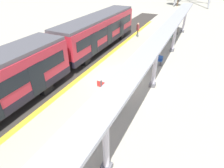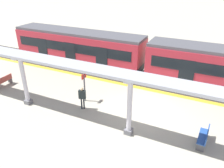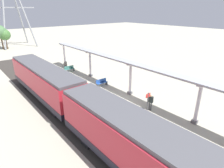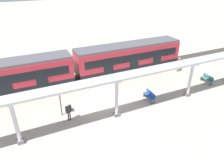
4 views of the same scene
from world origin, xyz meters
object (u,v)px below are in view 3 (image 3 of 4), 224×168
bench_near_end (69,69)px  trash_bin (66,64)px  train_near_carriage (141,150)px  passenger_by_the_benches (151,100)px  canopy_pillar_fourth (90,64)px  canopy_pillar_third (130,79)px  train_far_carriage (44,81)px  platform_info_sign (148,102)px  canopy_pillar_second (198,104)px  bench_far_end (102,82)px  canopy_pillar_fifth (64,54)px  passenger_waiting_near_edge (47,71)px

bench_near_end → trash_bin: (0.66, 2.48, 0.01)m
train_near_carriage → bench_near_end: size_ratio=8.41×
passenger_by_the_benches → canopy_pillar_fourth: bearing=84.6°
canopy_pillar_fourth → bench_near_end: canopy_pillar_fourth is taller
bench_near_end → passenger_by_the_benches: passenger_by_the_benches is taller
canopy_pillar_fourth → canopy_pillar_third: bearing=-90.0°
train_near_carriage → train_far_carriage: 13.39m
canopy_pillar_third → platform_info_sign: (-2.05, -4.15, -0.47)m
canopy_pillar_third → trash_bin: bearing=92.3°
canopy_pillar_second → bench_far_end: size_ratio=2.33×
passenger_by_the_benches → train_far_carriage: bearing=125.3°
train_near_carriage → train_far_carriage: size_ratio=1.00×
trash_bin → canopy_pillar_second: bearing=-88.5°
canopy_pillar_fourth → canopy_pillar_fifth: bearing=90.0°
passenger_waiting_near_edge → passenger_by_the_benches: passenger_waiting_near_edge is taller
passenger_waiting_near_edge → passenger_by_the_benches: (3.83, -14.51, -0.10)m
train_far_carriage → bench_far_end: (6.50, -1.28, -1.39)m
train_near_carriage → platform_info_sign: 6.75m
train_near_carriage → canopy_pillar_third: bearing=47.6°
bench_far_end → canopy_pillar_second: bearing=-85.3°
bench_far_end → platform_info_sign: size_ratio=0.69×
train_far_carriage → platform_info_sign: train_far_carriage is taller
canopy_pillar_fourth → platform_info_sign: (-2.05, -11.90, -0.47)m
trash_bin → platform_info_sign: bearing=-94.6°
canopy_pillar_third → canopy_pillar_fifth: bearing=90.0°
train_far_carriage → canopy_pillar_fifth: bearing=53.8°
bench_near_end → bench_far_end: same height
canopy_pillar_second → canopy_pillar_fifth: size_ratio=1.00×
train_near_carriage → train_far_carriage: bearing=90.0°
train_far_carriage → bench_near_end: size_ratio=8.41×
train_near_carriage → bench_far_end: 13.81m
canopy_pillar_second → train_near_carriage: bearing=-175.4°
train_near_carriage → passenger_waiting_near_edge: size_ratio=7.20×
canopy_pillar_third → passenger_waiting_near_edge: bearing=114.6°
canopy_pillar_fifth → passenger_waiting_near_edge: size_ratio=1.99×
train_far_carriage → passenger_by_the_benches: (6.36, -8.98, -0.82)m
platform_info_sign → passenger_waiting_near_edge: 15.19m
bench_far_end → passenger_by_the_benches: passenger_by_the_benches is taller
bench_near_end → passenger_waiting_near_edge: size_ratio=0.86×
train_far_carriage → train_near_carriage: bearing=-90.0°
train_far_carriage → trash_bin: 11.34m
platform_info_sign → canopy_pillar_third: bearing=63.7°
canopy_pillar_fourth → canopy_pillar_fifth: size_ratio=1.00×
canopy_pillar_third → platform_info_sign: bearing=-116.3°
train_near_carriage → canopy_pillar_second: (7.45, 0.60, -0.03)m
bench_far_end → canopy_pillar_fourth: bearing=76.0°
train_near_carriage → canopy_pillar_third: canopy_pillar_third is taller
bench_far_end → passenger_waiting_near_edge: size_ratio=0.85×
passenger_waiting_near_edge → canopy_pillar_fifth: bearing=43.4°
platform_info_sign → trash_bin: bearing=85.4°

